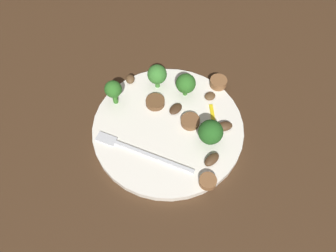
{
  "coord_description": "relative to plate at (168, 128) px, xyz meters",
  "views": [
    {
      "loc": [
        -0.05,
        0.31,
        0.52
      ],
      "look_at": [
        0.0,
        0.0,
        0.01
      ],
      "focal_mm": 35.96,
      "sensor_mm": 36.0,
      "label": 1
    }
  ],
  "objects": [
    {
      "name": "pepper_strip_0",
      "position": [
        -0.08,
        -0.04,
        0.01
      ],
      "size": [
        0.01,
        0.04,
        0.0
      ],
      "primitive_type": "cube",
      "rotation": [
        0.0,
        0.0,
        1.79
      ],
      "color": "yellow",
      "rests_on": "plate"
    },
    {
      "name": "broccoli_floret_3",
      "position": [
        0.1,
        -0.04,
        0.04
      ],
      "size": [
        0.03,
        0.03,
        0.05
      ],
      "color": "#347525",
      "rests_on": "plate"
    },
    {
      "name": "plate",
      "position": [
        0.0,
        0.0,
        0.0
      ],
      "size": [
        0.27,
        0.27,
        0.01
      ],
      "primitive_type": "cylinder",
      "color": "white",
      "rests_on": "ground_plane"
    },
    {
      "name": "mushroom_0",
      "position": [
        -0.08,
        0.06,
        0.01
      ],
      "size": [
        0.03,
        0.03,
        0.01
      ],
      "primitive_type": "ellipsoid",
      "rotation": [
        0.0,
        0.0,
        4.06
      ],
      "color": "#4C331E",
      "rests_on": "plate"
    },
    {
      "name": "broccoli_floret_0",
      "position": [
        -0.02,
        -0.08,
        0.04
      ],
      "size": [
        0.04,
        0.04,
        0.05
      ],
      "color": "#347525",
      "rests_on": "plate"
    },
    {
      "name": "broccoli_floret_2",
      "position": [
        -0.07,
        0.02,
        0.04
      ],
      "size": [
        0.04,
        0.04,
        0.05
      ],
      "color": "#296420",
      "rests_on": "plate"
    },
    {
      "name": "mushroom_2",
      "position": [
        -0.07,
        -0.07,
        0.01
      ],
      "size": [
        0.03,
        0.03,
        0.01
      ],
      "primitive_type": "ellipsoid",
      "rotation": [
        0.0,
        0.0,
        3.88
      ],
      "color": "brown",
      "rests_on": "plate"
    },
    {
      "name": "sausage_slice_3",
      "position": [
        -0.04,
        -0.01,
        0.01
      ],
      "size": [
        0.04,
        0.04,
        0.01
      ],
      "primitive_type": "cylinder",
      "rotation": [
        0.0,
        0.0,
        3.07
      ],
      "color": "brown",
      "rests_on": "plate"
    },
    {
      "name": "mushroom_3",
      "position": [
        -0.1,
        -0.01,
        0.01
      ],
      "size": [
        0.03,
        0.03,
        0.01
      ],
      "primitive_type": "ellipsoid",
      "rotation": [
        0.0,
        0.0,
        0.36
      ],
      "color": "#4C331E",
      "rests_on": "plate"
    },
    {
      "name": "mushroom_1",
      "position": [
        -0.01,
        -0.04,
        0.01
      ],
      "size": [
        0.03,
        0.03,
        0.01
      ],
      "primitive_type": "ellipsoid",
      "rotation": [
        0.0,
        0.0,
        4.15
      ],
      "color": "#422B19",
      "rests_on": "plate"
    },
    {
      "name": "fork",
      "position": [
        0.05,
        0.06,
        0.01
      ],
      "size": [
        0.18,
        0.06,
        0.0
      ],
      "rotation": [
        0.0,
        0.0,
        -0.24
      ],
      "color": "silver",
      "rests_on": "plate"
    },
    {
      "name": "mushroom_4",
      "position": [
        0.09,
        -0.09,
        0.01
      ],
      "size": [
        0.02,
        0.02,
        0.01
      ],
      "primitive_type": "ellipsoid",
      "rotation": [
        0.0,
        0.0,
        4.97
      ],
      "color": "brown",
      "rests_on": "plate"
    },
    {
      "name": "broccoli_floret_1",
      "position": [
        0.03,
        -0.09,
        0.04
      ],
      "size": [
        0.04,
        0.04,
        0.05
      ],
      "color": "#408630",
      "rests_on": "plate"
    },
    {
      "name": "sausage_slice_1",
      "position": [
        0.03,
        -0.04,
        0.01
      ],
      "size": [
        0.05,
        0.05,
        0.01
      ],
      "primitive_type": "cylinder",
      "rotation": [
        0.0,
        0.0,
        2.4
      ],
      "color": "brown",
      "rests_on": "plate"
    },
    {
      "name": "sausage_slice_0",
      "position": [
        -0.08,
        -0.11,
        0.01
      ],
      "size": [
        0.04,
        0.04,
        0.01
      ],
      "primitive_type": "cylinder",
      "rotation": [
        0.0,
        0.0,
        1.29
      ],
      "color": "brown",
      "rests_on": "plate"
    },
    {
      "name": "sausage_slice_2",
      "position": [
        -0.08,
        0.1,
        0.01
      ],
      "size": [
        0.03,
        0.03,
        0.01
      ],
      "primitive_type": "cylinder",
      "rotation": [
        0.0,
        0.0,
        2.91
      ],
      "color": "brown",
      "rests_on": "plate"
    },
    {
      "name": "ground_plane",
      "position": [
        0.0,
        0.0,
        -0.01
      ],
      "size": [
        1.4,
        1.4,
        0.0
      ],
      "primitive_type": "plane",
      "color": "#422B19"
    }
  ]
}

